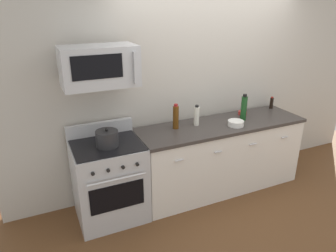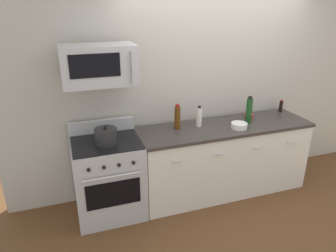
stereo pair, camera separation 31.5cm
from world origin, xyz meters
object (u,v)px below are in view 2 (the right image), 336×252
at_px(bottle_wine_amber, 177,117).
at_px(bottle_vinegar_white, 199,117).
at_px(bowl_red_small, 249,115).
at_px(range_oven, 109,177).
at_px(bottle_soy_sauce_dark, 281,106).
at_px(microwave, 99,65).
at_px(bottle_wine_green, 249,110).
at_px(stockpot, 106,136).
at_px(bowl_white_ceramic, 239,125).

bearing_deg(bottle_wine_amber, bottle_vinegar_white, -1.78).
bearing_deg(bottle_vinegar_white, bowl_red_small, 5.80).
height_order(range_oven, bottle_soy_sauce_dark, bottle_soy_sauce_dark).
xyz_separation_m(range_oven, bowl_red_small, (1.91, 0.16, 0.48)).
bearing_deg(microwave, bottle_wine_amber, 3.21).
bearing_deg(bottle_soy_sauce_dark, bottle_wine_green, -162.11).
distance_m(range_oven, bottle_vinegar_white, 1.29).
height_order(bottle_soy_sauce_dark, bottle_vinegar_white, bottle_vinegar_white).
bearing_deg(stockpot, microwave, 89.87).
bearing_deg(bottle_wine_amber, stockpot, -170.43).
xyz_separation_m(bottle_soy_sauce_dark, bowl_red_small, (-0.53, -0.05, -0.06)).
height_order(microwave, bottle_vinegar_white, microwave).
relative_size(bottle_soy_sauce_dark, bowl_red_small, 1.52).
bearing_deg(bowl_white_ceramic, range_oven, 175.11).
distance_m(range_oven, microwave, 1.28).
height_order(bowl_white_ceramic, bowl_red_small, bowl_white_ceramic).
relative_size(microwave, bottle_wine_green, 2.18).
height_order(microwave, stockpot, microwave).
height_order(bottle_wine_amber, bowl_white_ceramic, bottle_wine_amber).
distance_m(range_oven, bottle_wine_amber, 1.06).
distance_m(range_oven, bottle_wine_green, 1.89).
relative_size(bowl_white_ceramic, stockpot, 0.82).
bearing_deg(bottle_wine_green, bottle_wine_amber, 174.02).
bearing_deg(bottle_wine_green, bowl_white_ceramic, -147.23).
bearing_deg(bowl_red_small, bottle_wine_amber, -176.24).
xyz_separation_m(range_oven, bottle_soy_sauce_dark, (2.44, 0.21, 0.53)).
distance_m(bottle_vinegar_white, bowl_white_ceramic, 0.49).
height_order(bottle_soy_sauce_dark, bowl_red_small, bottle_soy_sauce_dark).
bearing_deg(bottle_wine_green, bottle_soy_sauce_dark, 17.89).
xyz_separation_m(microwave, bowl_red_small, (1.91, 0.12, -0.80)).
height_order(microwave, bottle_wine_green, microwave).
bearing_deg(bottle_wine_amber, bottle_wine_green, -5.98).
distance_m(bowl_white_ceramic, stockpot, 1.58).
relative_size(bottle_vinegar_white, bowl_white_ceramic, 1.32).
bearing_deg(bowl_white_ceramic, microwave, 173.51).
distance_m(bottle_soy_sauce_dark, bowl_red_small, 0.54).
distance_m(bottle_wine_amber, stockpot, 0.89).
bearing_deg(range_oven, bowl_white_ceramic, -4.89).
height_order(range_oven, stockpot, stockpot).
bearing_deg(microwave, bowl_red_small, 3.51).
height_order(range_oven, bottle_wine_amber, bottle_wine_amber).
relative_size(microwave, bottle_wine_amber, 2.43).
xyz_separation_m(range_oven, bottle_wine_green, (1.79, -0.00, 0.61)).
bearing_deg(bowl_red_small, microwave, -176.49).
bearing_deg(bowl_white_ceramic, stockpot, 177.03).
bearing_deg(bottle_wine_green, microwave, 178.49).
bearing_deg(bottle_vinegar_white, stockpot, -173.14).
bearing_deg(bowl_white_ceramic, bottle_vinegar_white, 152.96).
distance_m(microwave, stockpot, 0.75).
xyz_separation_m(microwave, bowl_white_ceramic, (1.58, -0.18, -0.79)).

